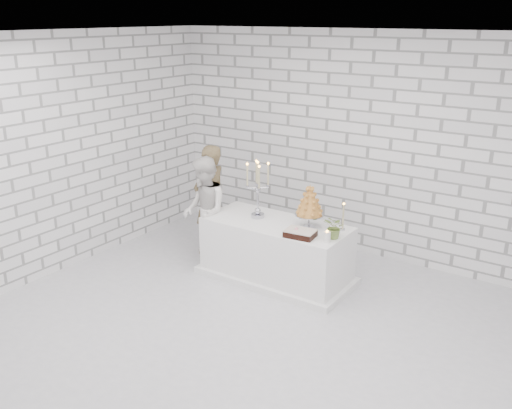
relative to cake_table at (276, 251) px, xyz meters
name	(u,v)px	position (x,y,z in m)	size (l,w,h in m)	color
ground	(263,329)	(0.54, -1.10, -0.38)	(6.00, 5.00, 0.01)	silver
ceiling	(264,34)	(0.54, -1.10, 2.62)	(6.00, 5.00, 0.01)	white
wall_back	(368,147)	(0.54, 1.40, 1.12)	(6.00, 0.01, 3.00)	white
wall_front	(44,293)	(0.54, -3.60, 1.12)	(6.00, 0.01, 3.00)	white
wall_left	(65,154)	(-2.46, -1.10, 1.12)	(0.01, 5.00, 3.00)	white
cake_table	(276,251)	(0.00, 0.00, 0.00)	(1.80, 0.80, 0.75)	white
groom	(210,200)	(-1.21, 0.21, 0.39)	(0.56, 0.37, 1.53)	brown
bride	(204,211)	(-1.05, -0.10, 0.35)	(0.70, 0.55, 1.44)	white
candelabra	(258,190)	(-0.30, 0.03, 0.74)	(0.29, 0.29, 0.73)	#A8A8B3
croquembouche	(309,206)	(0.41, 0.08, 0.64)	(0.35, 0.35, 0.54)	#A0601D
chocolate_cake	(300,233)	(0.47, -0.23, 0.42)	(0.34, 0.24, 0.08)	black
pillar_candle	(327,237)	(0.80, -0.20, 0.44)	(0.08, 0.08, 0.12)	white
extra_taper	(343,217)	(0.78, 0.23, 0.54)	(0.06, 0.06, 0.32)	#BDB484
flowers	(335,227)	(0.82, -0.06, 0.51)	(0.24, 0.21, 0.27)	#4B7535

